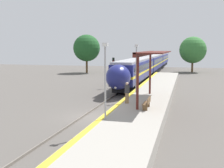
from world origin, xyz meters
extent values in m
plane|color=#56514C|center=(0.00, 0.00, 0.00)|extent=(120.00, 120.00, 0.00)
cube|color=slate|center=(-0.72, 0.00, 0.07)|extent=(0.08, 90.00, 0.15)
cube|color=slate|center=(0.72, 0.00, 0.07)|extent=(0.08, 90.00, 0.15)
cube|color=black|center=(0.00, 19.84, 0.65)|extent=(2.49, 18.33, 0.85)
cube|color=navy|center=(0.00, 19.84, 1.51)|extent=(2.83, 19.92, 0.87)
cube|color=yellow|center=(0.00, 19.84, 2.10)|extent=(2.84, 19.92, 0.30)
cube|color=navy|center=(0.00, 19.84, 2.91)|extent=(2.83, 19.92, 1.32)
cube|color=black|center=(0.00, 19.84, 2.84)|extent=(2.86, 18.33, 0.73)
cube|color=#9E9EA3|center=(0.00, 19.84, 3.72)|extent=(2.55, 19.92, 0.30)
cylinder|color=black|center=(-0.72, 12.56, 0.46)|extent=(0.12, 0.91, 0.91)
cylinder|color=black|center=(0.72, 12.56, 0.46)|extent=(0.12, 0.91, 0.91)
cylinder|color=black|center=(-0.72, 14.76, 0.46)|extent=(0.12, 0.91, 0.91)
cylinder|color=black|center=(0.72, 14.76, 0.46)|extent=(0.12, 0.91, 0.91)
cylinder|color=black|center=(-0.72, 24.92, 0.46)|extent=(0.12, 0.91, 0.91)
cylinder|color=black|center=(0.72, 24.92, 0.46)|extent=(0.12, 0.91, 0.91)
cylinder|color=black|center=(-0.72, 27.12, 0.46)|extent=(0.12, 0.91, 0.91)
cylinder|color=black|center=(0.72, 27.12, 0.46)|extent=(0.12, 0.91, 0.91)
ellipsoid|color=navy|center=(0.00, 8.77, 2.32)|extent=(2.72, 3.31, 2.75)
ellipsoid|color=black|center=(0.00, 8.36, 2.77)|extent=(1.98, 1.93, 1.40)
sphere|color=#F9F4CC|center=(0.00, 7.53, 1.32)|extent=(0.24, 0.24, 0.24)
cube|color=black|center=(0.00, 40.56, 0.65)|extent=(2.49, 18.33, 0.85)
cube|color=navy|center=(0.00, 40.56, 1.51)|extent=(2.83, 19.92, 0.87)
cube|color=yellow|center=(0.00, 40.56, 2.10)|extent=(2.84, 19.92, 0.30)
cube|color=navy|center=(0.00, 40.56, 2.91)|extent=(2.83, 19.92, 1.32)
cube|color=black|center=(0.00, 40.56, 2.84)|extent=(2.86, 18.33, 0.73)
cube|color=#9E9EA3|center=(0.00, 40.56, 3.72)|extent=(2.55, 19.92, 0.30)
cylinder|color=black|center=(-0.72, 33.29, 0.46)|extent=(0.12, 0.91, 0.91)
cylinder|color=black|center=(0.72, 33.29, 0.46)|extent=(0.12, 0.91, 0.91)
cylinder|color=black|center=(-0.72, 35.49, 0.46)|extent=(0.12, 0.91, 0.91)
cylinder|color=black|center=(0.72, 35.49, 0.46)|extent=(0.12, 0.91, 0.91)
cylinder|color=black|center=(-0.72, 45.64, 0.46)|extent=(0.12, 0.91, 0.91)
cylinder|color=black|center=(0.72, 45.64, 0.46)|extent=(0.12, 0.91, 0.91)
cylinder|color=black|center=(-0.72, 47.84, 0.46)|extent=(0.12, 0.91, 0.91)
cylinder|color=black|center=(0.72, 47.84, 0.46)|extent=(0.12, 0.91, 0.91)
cube|color=black|center=(0.00, 61.29, 0.65)|extent=(2.49, 18.33, 0.85)
cube|color=navy|center=(0.00, 61.29, 1.51)|extent=(2.83, 19.92, 0.87)
cube|color=yellow|center=(0.00, 61.29, 2.10)|extent=(2.84, 19.92, 0.30)
cube|color=navy|center=(0.00, 61.29, 2.91)|extent=(2.83, 19.92, 1.32)
cube|color=black|center=(0.00, 61.29, 2.84)|extent=(2.86, 18.33, 0.73)
cube|color=#9E9EA3|center=(0.00, 61.29, 3.72)|extent=(2.55, 19.92, 0.30)
cylinder|color=black|center=(-0.72, 54.01, 0.46)|extent=(0.12, 0.91, 0.91)
cylinder|color=black|center=(0.72, 54.01, 0.46)|extent=(0.12, 0.91, 0.91)
cylinder|color=black|center=(-0.72, 56.21, 0.46)|extent=(0.12, 0.91, 0.91)
cylinder|color=black|center=(0.72, 56.21, 0.46)|extent=(0.12, 0.91, 0.91)
cylinder|color=black|center=(-0.72, 66.37, 0.46)|extent=(0.12, 0.91, 0.91)
cylinder|color=black|center=(0.72, 66.37, 0.46)|extent=(0.12, 0.91, 0.91)
cylinder|color=black|center=(-0.72, 68.57, 0.46)|extent=(0.12, 0.91, 0.91)
cylinder|color=black|center=(0.72, 68.57, 0.46)|extent=(0.12, 0.91, 0.91)
cube|color=#9E998E|center=(3.73, 0.00, 0.46)|extent=(4.12, 64.00, 0.93)
cube|color=yellow|center=(1.87, 0.00, 0.93)|extent=(0.40, 64.00, 0.01)
cube|color=brown|center=(4.31, -0.69, 1.14)|extent=(0.36, 0.06, 0.42)
cube|color=brown|center=(4.31, 0.65, 1.14)|extent=(0.36, 0.06, 0.42)
cube|color=brown|center=(4.31, -0.02, 1.36)|extent=(0.44, 1.78, 0.03)
cube|color=brown|center=(4.51, -0.02, 1.60)|extent=(0.04, 1.78, 0.44)
cube|color=#7F6647|center=(2.47, 1.65, 1.36)|extent=(0.28, 0.20, 0.86)
cube|color=#333338|center=(2.47, 1.65, 2.12)|extent=(0.36, 0.22, 0.68)
sphere|color=beige|center=(2.47, 1.65, 2.58)|extent=(0.23, 0.23, 0.23)
cylinder|color=#59595E|center=(-2.47, 16.16, 1.74)|extent=(0.14, 0.14, 3.47)
cube|color=black|center=(-2.47, 16.16, 3.82)|extent=(0.28, 0.20, 0.70)
sphere|color=black|center=(-2.47, 16.05, 3.99)|extent=(0.14, 0.14, 0.14)
sphere|color=red|center=(-2.47, 16.05, 3.65)|extent=(0.14, 0.14, 0.14)
cylinder|color=#9E9EA3|center=(2.17, -3.77, 3.26)|extent=(0.12, 0.12, 4.67)
cube|color=silver|center=(2.17, -3.77, 5.71)|extent=(0.36, 0.20, 0.24)
cylinder|color=#9E9EA3|center=(2.17, 7.63, 3.26)|extent=(0.12, 0.12, 4.67)
cube|color=silver|center=(2.17, 7.63, 5.71)|extent=(0.36, 0.20, 0.24)
cylinder|color=#511E19|center=(3.69, -0.44, 2.92)|extent=(0.20, 0.20, 3.99)
cylinder|color=#511E19|center=(3.69, 6.95, 2.92)|extent=(0.20, 0.20, 3.99)
cube|color=#511E19|center=(3.69, 3.25, 5.02)|extent=(0.24, 10.40, 0.36)
cube|color=#511E19|center=(4.59, 3.25, 5.14)|extent=(2.00, 10.40, 0.10)
cylinder|color=brown|center=(-14.00, 37.27, 1.55)|extent=(0.44, 0.44, 3.09)
sphere|color=#1E5123|center=(-14.00, 37.27, 5.43)|extent=(5.83, 5.83, 5.83)
cylinder|color=brown|center=(8.46, 44.95, 1.30)|extent=(0.44, 0.44, 2.61)
sphere|color=#337033|center=(8.46, 44.95, 4.99)|extent=(5.96, 5.96, 5.96)
camera|label=1|loc=(7.14, -20.83, 5.53)|focal=45.00mm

